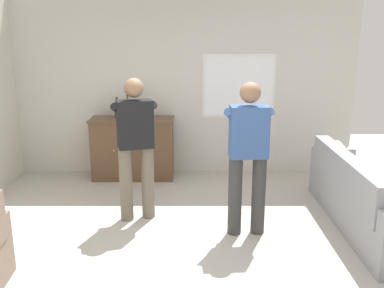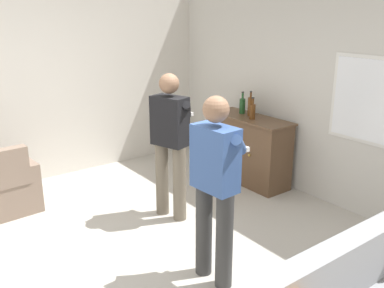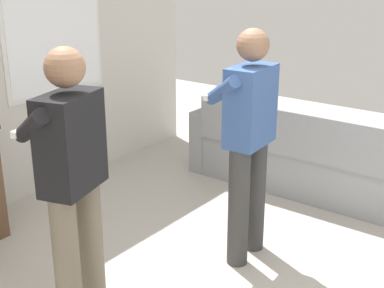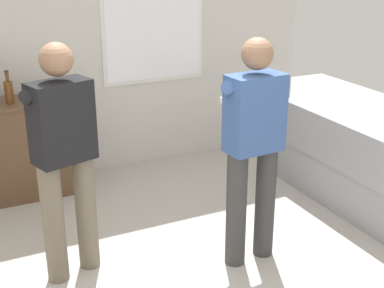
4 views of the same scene
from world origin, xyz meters
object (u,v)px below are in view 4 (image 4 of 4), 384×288
at_px(couch, 367,180).
at_px(person_standing_left, 64,152).
at_px(bottle_wine_green, 9,91).
at_px(sideboard_cabinet, 5,151).
at_px(person_standing_right, 253,142).

height_order(couch, person_standing_left, person_standing_left).
bearing_deg(person_standing_left, couch, -5.15).
xyz_separation_m(couch, person_standing_left, (-2.55, 0.23, 0.61)).
distance_m(couch, bottle_wine_green, 3.24).
bearing_deg(sideboard_cabinet, bottle_wine_green, -31.74).
relative_size(couch, person_standing_left, 1.40).
xyz_separation_m(sideboard_cabinet, person_standing_right, (1.49, -1.87, 0.47)).
bearing_deg(bottle_wine_green, sideboard_cabinet, 148.26).
relative_size(bottle_wine_green, person_standing_left, 0.18).
distance_m(sideboard_cabinet, bottle_wine_green, 0.58).
bearing_deg(sideboard_cabinet, person_standing_right, -51.32).
bearing_deg(sideboard_cabinet, person_standing_left, -80.65).
distance_m(couch, person_standing_left, 2.63).
relative_size(couch, person_standing_right, 1.40).
relative_size(person_standing_left, person_standing_right, 1.00).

